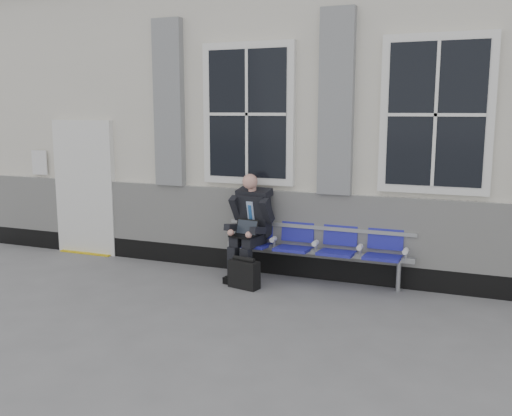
% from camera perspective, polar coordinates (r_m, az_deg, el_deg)
% --- Properties ---
extents(ground, '(70.00, 70.00, 0.00)m').
position_cam_1_polar(ground, '(6.44, 12.26, -11.46)').
color(ground, slate).
rests_on(ground, ground).
extents(station_building, '(14.40, 4.40, 4.49)m').
position_cam_1_polar(station_building, '(9.46, 16.31, 8.88)').
color(station_building, beige).
rests_on(station_building, ground).
extents(bench, '(2.60, 0.47, 0.91)m').
position_cam_1_polar(bench, '(7.74, 6.10, -3.38)').
color(bench, '#9EA0A3').
rests_on(bench, ground).
extents(businessman, '(0.62, 0.83, 1.45)m').
position_cam_1_polar(businessman, '(7.86, -0.57, -1.41)').
color(businessman, black).
rests_on(businessman, ground).
extents(briefcase, '(0.44, 0.26, 0.42)m').
position_cam_1_polar(briefcase, '(7.51, -1.20, -6.58)').
color(briefcase, black).
rests_on(briefcase, ground).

